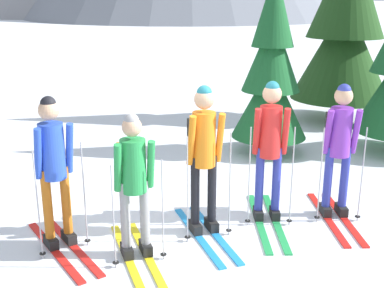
{
  "coord_description": "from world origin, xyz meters",
  "views": [
    {
      "loc": [
        -2.39,
        -4.87,
        2.85
      ],
      "look_at": [
        0.07,
        0.5,
        1.05
      ],
      "focal_mm": 45.68,
      "sensor_mm": 36.0,
      "label": 1
    }
  ],
  "objects_px": {
    "skier_in_green": "(134,179)",
    "pine_tree_mid": "(271,72)",
    "skier_in_orange": "(204,151)",
    "skier_in_purple": "(339,143)",
    "skier_in_red": "(270,143)",
    "skier_in_blue": "(54,166)",
    "pine_tree_near": "(346,12)"
  },
  "relations": [
    {
      "from": "skier_in_green",
      "to": "pine_tree_mid",
      "type": "distance_m",
      "value": 4.38
    },
    {
      "from": "skier_in_orange",
      "to": "skier_in_purple",
      "type": "relative_size",
      "value": 1.04
    },
    {
      "from": "skier_in_purple",
      "to": "pine_tree_mid",
      "type": "relative_size",
      "value": 0.54
    },
    {
      "from": "skier_in_red",
      "to": "skier_in_purple",
      "type": "bearing_deg",
      "value": -17.5
    },
    {
      "from": "skier_in_orange",
      "to": "skier_in_red",
      "type": "relative_size",
      "value": 1.01
    },
    {
      "from": "skier_in_blue",
      "to": "skier_in_orange",
      "type": "relative_size",
      "value": 0.97
    },
    {
      "from": "skier_in_red",
      "to": "pine_tree_near",
      "type": "bearing_deg",
      "value": 40.69
    },
    {
      "from": "skier_in_orange",
      "to": "pine_tree_near",
      "type": "distance_m",
      "value": 6.79
    },
    {
      "from": "skier_in_orange",
      "to": "pine_tree_near",
      "type": "relative_size",
      "value": 0.34
    },
    {
      "from": "skier_in_green",
      "to": "skier_in_purple",
      "type": "height_order",
      "value": "skier_in_purple"
    },
    {
      "from": "pine_tree_mid",
      "to": "skier_in_blue",
      "type": "bearing_deg",
      "value": -154.39
    },
    {
      "from": "skier_in_green",
      "to": "pine_tree_near",
      "type": "xyz_separation_m",
      "value": [
        6.37,
        4.05,
        1.57
      ]
    },
    {
      "from": "skier_in_orange",
      "to": "pine_tree_mid",
      "type": "xyz_separation_m",
      "value": [
        2.52,
        2.4,
        0.46
      ]
    },
    {
      "from": "skier_in_blue",
      "to": "skier_in_green",
      "type": "bearing_deg",
      "value": -37.85
    },
    {
      "from": "skier_in_purple",
      "to": "pine_tree_near",
      "type": "bearing_deg",
      "value": 48.94
    },
    {
      "from": "skier_in_purple",
      "to": "pine_tree_mid",
      "type": "distance_m",
      "value": 2.83
    },
    {
      "from": "skier_in_orange",
      "to": "skier_in_purple",
      "type": "distance_m",
      "value": 1.83
    },
    {
      "from": "pine_tree_near",
      "to": "pine_tree_mid",
      "type": "relative_size",
      "value": 1.63
    },
    {
      "from": "skier_in_blue",
      "to": "pine_tree_near",
      "type": "relative_size",
      "value": 0.33
    },
    {
      "from": "skier_in_blue",
      "to": "pine_tree_mid",
      "type": "relative_size",
      "value": 0.54
    },
    {
      "from": "skier_in_blue",
      "to": "skier_in_orange",
      "type": "bearing_deg",
      "value": -12.38
    },
    {
      "from": "skier_in_blue",
      "to": "skier_in_purple",
      "type": "height_order",
      "value": "skier_in_blue"
    },
    {
      "from": "skier_in_green",
      "to": "pine_tree_near",
      "type": "height_order",
      "value": "pine_tree_near"
    },
    {
      "from": "skier_in_orange",
      "to": "skier_in_red",
      "type": "xyz_separation_m",
      "value": [
        0.92,
        -0.02,
        -0.01
      ]
    },
    {
      "from": "skier_in_green",
      "to": "skier_in_red",
      "type": "xyz_separation_m",
      "value": [
        1.88,
        0.19,
        0.13
      ]
    },
    {
      "from": "skier_in_blue",
      "to": "skier_in_red",
      "type": "bearing_deg",
      "value": -8.55
    },
    {
      "from": "skier_in_green",
      "to": "skier_in_orange",
      "type": "bearing_deg",
      "value": 12.35
    },
    {
      "from": "skier_in_green",
      "to": "pine_tree_mid",
      "type": "bearing_deg",
      "value": 36.88
    },
    {
      "from": "skier_in_green",
      "to": "skier_in_blue",
      "type": "bearing_deg",
      "value": 142.15
    },
    {
      "from": "skier_in_green",
      "to": "skier_in_purple",
      "type": "relative_size",
      "value": 1.0
    },
    {
      "from": "skier_in_orange",
      "to": "skier_in_blue",
      "type": "bearing_deg",
      "value": 167.62
    },
    {
      "from": "skier_in_blue",
      "to": "pine_tree_mid",
      "type": "bearing_deg",
      "value": 25.61
    }
  ]
}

